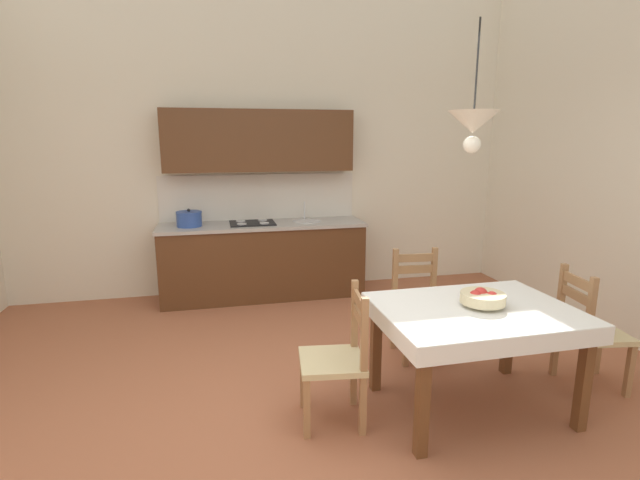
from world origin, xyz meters
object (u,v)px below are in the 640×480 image
at_px(dining_table, 475,325).
at_px(dining_chair_tv_side, 338,359).
at_px(kitchen_cabinetry, 262,226).
at_px(pendant_lamp, 473,124).
at_px(dining_chair_kitchen_side, 419,306).
at_px(dining_chair_window_side, 589,332).
at_px(fruit_bowl, 482,298).

bearing_deg(dining_table, dining_chair_tv_side, 175.52).
distance_m(kitchen_cabinetry, pendant_lamp, 3.17).
relative_size(dining_chair_kitchen_side, dining_chair_window_side, 1.00).
distance_m(dining_chair_tv_side, dining_chair_window_side, 1.98).
height_order(kitchen_cabinetry, dining_chair_tv_side, kitchen_cabinetry).
relative_size(kitchen_cabinetry, dining_chair_kitchen_side, 2.58).
relative_size(dining_chair_tv_side, dining_chair_window_side, 1.00).
distance_m(dining_chair_tv_side, fruit_bowl, 1.07).
bearing_deg(fruit_bowl, dining_chair_kitchen_side, 93.21).
relative_size(kitchen_cabinetry, pendant_lamp, 2.98).
bearing_deg(dining_chair_kitchen_side, dining_table, -90.27).
height_order(fruit_bowl, pendant_lamp, pendant_lamp).
bearing_deg(dining_chair_window_side, pendant_lamp, -177.35).
bearing_deg(fruit_bowl, dining_chair_tv_side, 176.66).
bearing_deg(dining_chair_window_side, dining_table, -175.58).
relative_size(dining_table, dining_chair_tv_side, 1.42).
bearing_deg(dining_chair_tv_side, fruit_bowl, -3.34).
bearing_deg(kitchen_cabinetry, dining_chair_window_side, -51.32).
bearing_deg(pendant_lamp, dining_table, -15.50).
distance_m(kitchen_cabinetry, dining_chair_window_side, 3.51).
height_order(kitchen_cabinetry, fruit_bowl, kitchen_cabinetry).
bearing_deg(kitchen_cabinetry, dining_chair_tv_side, -85.77).
xyz_separation_m(kitchen_cabinetry, dining_chair_tv_side, (0.20, -2.72, -0.41)).
bearing_deg(dining_chair_window_side, dining_chair_kitchen_side, 141.46).
distance_m(dining_table, dining_chair_window_side, 1.04).
distance_m(kitchen_cabinetry, fruit_bowl, 3.03).
bearing_deg(pendant_lamp, dining_chair_kitchen_side, 83.25).
height_order(dining_chair_kitchen_side, pendant_lamp, pendant_lamp).
xyz_separation_m(dining_table, fruit_bowl, (0.05, 0.02, 0.19)).
distance_m(fruit_bowl, pendant_lamp, 1.17).
bearing_deg(dining_chair_kitchen_side, pendant_lamp, -96.75).
bearing_deg(fruit_bowl, pendant_lamp, 175.72).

